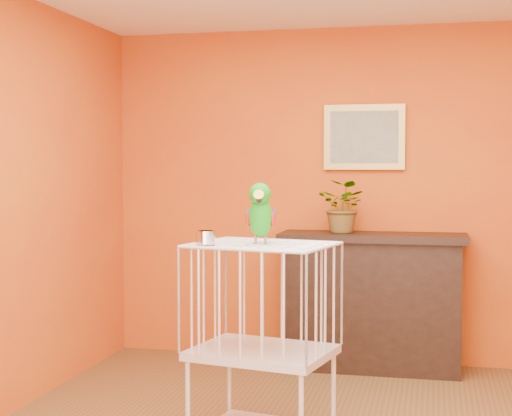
# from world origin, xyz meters

# --- Properties ---
(room_shell) EXTENTS (4.50, 4.50, 4.50)m
(room_shell) POSITION_xyz_m (0.00, 0.00, 1.58)
(room_shell) COLOR #C55912
(room_shell) RESTS_ON ground
(console_cabinet) EXTENTS (1.38, 0.50, 1.02)m
(console_cabinet) POSITION_xyz_m (0.08, 2.01, 0.51)
(console_cabinet) COLOR black
(console_cabinet) RESTS_ON ground
(potted_plant) EXTENTS (0.48, 0.50, 0.31)m
(potted_plant) POSITION_xyz_m (-0.13, 2.08, 1.18)
(potted_plant) COLOR #26722D
(potted_plant) RESTS_ON console_cabinet
(framed_picture) EXTENTS (0.62, 0.04, 0.50)m
(framed_picture) POSITION_xyz_m (0.00, 2.22, 1.75)
(framed_picture) COLOR #B79441
(framed_picture) RESTS_ON room_shell
(birdcage) EXTENTS (0.81, 0.68, 1.11)m
(birdcage) POSITION_xyz_m (-0.36, 0.23, 0.58)
(birdcage) COLOR silver
(birdcage) RESTS_ON ground
(feed_cup) EXTENTS (0.10, 0.10, 0.07)m
(feed_cup) POSITION_xyz_m (-0.65, 0.11, 1.15)
(feed_cup) COLOR silver
(feed_cup) RESTS_ON birdcage
(parrot) EXTENTS (0.17, 0.30, 0.33)m
(parrot) POSITION_xyz_m (-0.37, 0.20, 1.28)
(parrot) COLOR #59544C
(parrot) RESTS_ON birdcage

